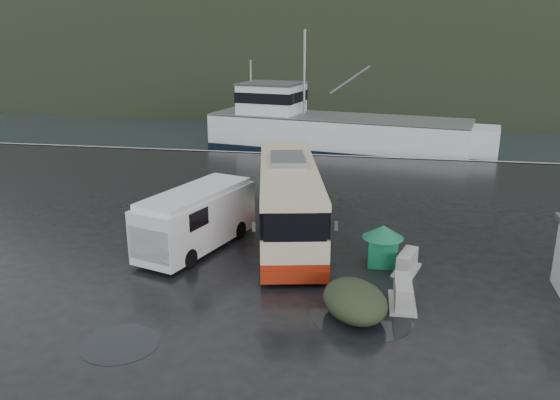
% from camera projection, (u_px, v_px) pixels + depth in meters
% --- Properties ---
extents(ground, '(160.00, 160.00, 0.00)m').
position_uv_depth(ground, '(275.00, 261.00, 21.58)').
color(ground, black).
rests_on(ground, ground).
extents(harbor_water, '(300.00, 180.00, 0.02)m').
position_uv_depth(harbor_water, '(362.00, 73.00, 125.20)').
color(harbor_water, black).
rests_on(harbor_water, ground).
extents(quay_edge, '(160.00, 0.60, 1.50)m').
position_uv_depth(quay_edge, '(324.00, 155.00, 40.42)').
color(quay_edge, '#999993').
rests_on(quay_edge, ground).
extents(headland, '(780.00, 540.00, 570.00)m').
position_uv_depth(headland, '(393.00, 53.00, 255.42)').
color(headland, black).
rests_on(headland, ground).
extents(coach_bus, '(5.23, 12.08, 3.31)m').
position_uv_depth(coach_bus, '(288.00, 231.00, 24.87)').
color(coach_bus, beige).
rests_on(coach_bus, ground).
extents(white_van, '(3.89, 6.48, 2.56)m').
position_uv_depth(white_van, '(198.00, 248.00, 22.95)').
color(white_van, silver).
rests_on(white_van, ground).
extents(waste_bin_left, '(1.19, 1.19, 1.60)m').
position_uv_depth(waste_bin_left, '(381.00, 264.00, 21.34)').
color(waste_bin_left, '#12653E').
rests_on(waste_bin_left, ground).
extents(waste_bin_right, '(1.26, 1.26, 1.35)m').
position_uv_depth(waste_bin_right, '(292.00, 271.00, 20.70)').
color(waste_bin_right, '#12653E').
rests_on(waste_bin_right, ground).
extents(dome_tent, '(2.82, 3.25, 1.07)m').
position_uv_depth(dome_tent, '(354.00, 316.00, 17.42)').
color(dome_tent, '#27301D').
rests_on(dome_tent, ground).
extents(jersey_barrier_a, '(1.20, 1.72, 0.78)m').
position_uv_depth(jersey_barrier_a, '(406.00, 271.00, 20.69)').
color(jersey_barrier_a, '#999993').
rests_on(jersey_barrier_a, ground).
extents(jersey_barrier_b, '(0.89, 1.74, 0.86)m').
position_uv_depth(jersey_barrier_b, '(402.00, 305.00, 18.12)').
color(jersey_barrier_b, '#999993').
rests_on(jersey_barrier_b, ground).
extents(fishing_trawler, '(26.56, 10.74, 10.38)m').
position_uv_depth(fishing_trawler, '(337.00, 139.00, 46.75)').
color(fishing_trawler, silver).
rests_on(fishing_trawler, ground).
extents(puddles, '(9.68, 5.65, 0.01)m').
position_uv_depth(puddles, '(288.00, 324.00, 16.91)').
color(puddles, black).
rests_on(puddles, ground).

